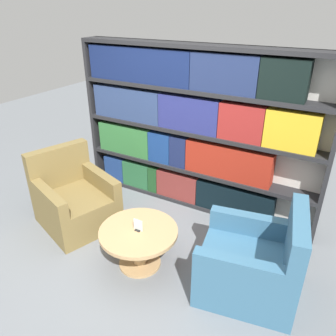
% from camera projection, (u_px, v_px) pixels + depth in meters
% --- Properties ---
extents(ground_plane, '(14.00, 14.00, 0.00)m').
position_uv_depth(ground_plane, '(134.00, 266.00, 3.60)').
color(ground_plane, slate).
extents(bookshelf, '(3.32, 0.30, 2.17)m').
position_uv_depth(bookshelf, '(190.00, 129.00, 4.30)').
color(bookshelf, silver).
rests_on(bookshelf, ground_plane).
extents(armchair_left, '(1.13, 1.07, 0.96)m').
position_uv_depth(armchair_left, '(75.00, 201.00, 4.19)').
color(armchair_left, olive).
rests_on(armchair_left, ground_plane).
extents(armchair_right, '(1.04, 0.96, 0.96)m').
position_uv_depth(armchair_right, '(252.00, 265.00, 3.17)').
color(armchair_right, '#386684').
rests_on(armchair_right, ground_plane).
extents(coffee_table, '(0.83, 0.83, 0.46)m').
position_uv_depth(coffee_table, '(139.00, 240.00, 3.49)').
color(coffee_table, tan).
rests_on(coffee_table, ground_plane).
extents(table_sign, '(0.10, 0.06, 0.13)m').
position_uv_depth(table_sign, '(138.00, 226.00, 3.40)').
color(table_sign, black).
rests_on(table_sign, coffee_table).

